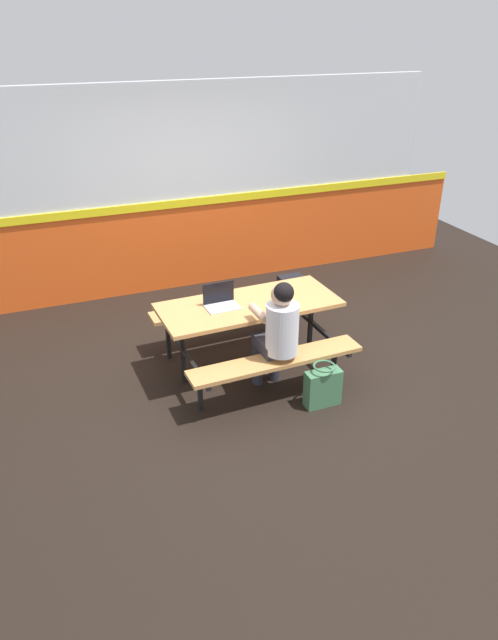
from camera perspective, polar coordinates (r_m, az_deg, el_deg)
ground_plane at (r=6.13m, az=0.52°, el=-4.56°), size 10.00×10.00×0.02m
accent_backdrop at (r=7.66m, az=-6.10°, el=12.18°), size 8.00×0.14×2.60m
picnic_table_main at (r=5.83m, az=0.00°, el=0.21°), size 1.80×1.60×0.74m
student_nearer at (r=5.34m, az=2.87°, el=-0.93°), size 0.37×0.53×1.21m
laptop_silver at (r=5.67m, az=-2.74°, el=1.77°), size 0.33×0.23×0.22m
backpack_dark at (r=7.25m, az=4.04°, el=2.69°), size 0.30×0.22×0.44m
tote_bag_bright at (r=5.49m, az=7.23°, el=-6.52°), size 0.34×0.21×0.43m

